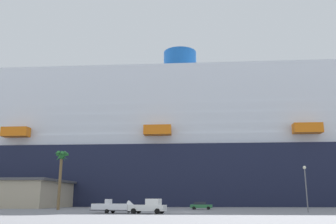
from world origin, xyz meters
TOP-DOWN VIEW (x-y plane):
  - ground_plane at (0.00, 30.00)m, footprint 600.00×600.00m
  - cruise_ship at (26.14, 60.38)m, footprint 289.43×61.28m
  - pickup_truck at (-4.67, -8.39)m, footprint 5.81×2.85m
  - small_boat_on_trailer at (-10.04, -7.70)m, footprint 8.50×2.90m
  - palm_tree at (-27.60, 8.17)m, footprint 2.89×3.04m
  - street_lamp at (20.02, 2.12)m, footprint 0.56×0.56m
  - parked_car_green_wagon at (0.95, 15.72)m, footprint 4.63×2.24m

SIDE VIEW (x-z plane):
  - ground_plane at x=0.00m, z-range 0.00..0.00m
  - parked_car_green_wagon at x=0.95m, z-range 0.04..1.62m
  - small_boat_on_trailer at x=-10.04m, z-range -0.12..2.03m
  - pickup_truck at x=-4.67m, z-range -0.06..2.14m
  - street_lamp at x=20.02m, z-range 1.19..8.86m
  - palm_tree at x=-27.60m, z-range 3.52..15.58m
  - cruise_ship at x=26.14m, z-range -11.94..48.17m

